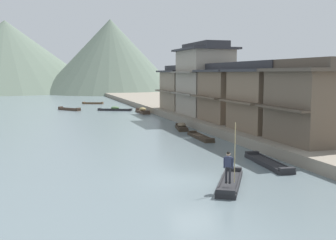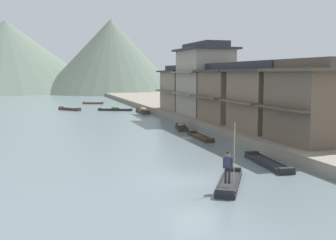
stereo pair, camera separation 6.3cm
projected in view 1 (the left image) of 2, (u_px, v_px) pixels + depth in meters
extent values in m
plane|color=slate|center=(194.00, 180.00, 22.31)|extent=(400.00, 400.00, 0.00)
cube|color=gray|center=(228.00, 113.00, 55.56)|extent=(18.00, 110.00, 0.80)
cube|color=#232326|center=(230.00, 183.00, 21.28)|extent=(3.40, 4.74, 0.24)
cube|color=#232326|center=(234.00, 169.00, 23.48)|extent=(0.96, 0.77, 0.22)
cube|color=#232326|center=(226.00, 191.00, 19.02)|extent=(0.96, 0.77, 0.22)
cube|color=#232326|center=(221.00, 180.00, 21.37)|extent=(2.35, 3.84, 0.08)
cube|color=#232326|center=(239.00, 181.00, 21.15)|extent=(2.35, 3.84, 0.08)
cube|color=black|center=(226.00, 182.00, 20.09)|extent=(0.21, 0.24, 0.05)
cylinder|color=#232328|center=(226.00, 175.00, 20.01)|extent=(0.11, 0.11, 0.78)
cube|color=black|center=(230.00, 183.00, 20.03)|extent=(0.21, 0.24, 0.05)
cylinder|color=#232328|center=(230.00, 175.00, 19.94)|extent=(0.11, 0.11, 0.78)
cube|color=#2D334C|center=(228.00, 162.00, 19.90)|extent=(0.38, 0.35, 0.52)
cylinder|color=#2D334C|center=(224.00, 163.00, 20.04)|extent=(0.08, 0.08, 0.56)
cylinder|color=#2D334C|center=(233.00, 163.00, 19.89)|extent=(0.08, 0.08, 0.56)
sphere|color=tan|center=(228.00, 154.00, 19.85)|extent=(0.20, 0.20, 0.20)
sphere|color=black|center=(228.00, 153.00, 19.84)|extent=(0.18, 0.18, 0.18)
cylinder|color=tan|center=(235.00, 153.00, 19.84)|extent=(0.04, 0.04, 3.00)
cube|color=#423328|center=(143.00, 112.00, 59.91)|extent=(1.16, 4.70, 0.29)
cube|color=#423328|center=(139.00, 109.00, 61.96)|extent=(1.00, 0.37, 0.26)
cube|color=#423328|center=(146.00, 112.00, 57.81)|extent=(1.00, 0.37, 0.26)
cube|color=#423328|center=(139.00, 111.00, 59.74)|extent=(0.13, 4.19, 0.08)
cube|color=#423328|center=(146.00, 111.00, 60.05)|extent=(0.13, 4.19, 0.08)
ellipsoid|color=olive|center=(143.00, 109.00, 59.86)|extent=(1.01, 1.41, 0.55)
cube|color=#232326|center=(115.00, 110.00, 63.57)|extent=(5.28, 3.14, 0.19)
cube|color=#232326|center=(99.00, 109.00, 63.87)|extent=(0.71, 0.98, 0.17)
cube|color=#232326|center=(131.00, 109.00, 63.22)|extent=(0.71, 0.98, 0.17)
cube|color=#232326|center=(114.00, 109.00, 63.09)|extent=(4.44, 2.09, 0.08)
cube|color=#232326|center=(116.00, 109.00, 64.01)|extent=(4.44, 2.09, 0.08)
ellipsoid|color=#4C6B42|center=(115.00, 108.00, 63.53)|extent=(1.54, 1.36, 0.50)
cube|color=#33281E|center=(182.00, 128.00, 42.43)|extent=(1.75, 3.85, 0.24)
cube|color=#33281E|center=(180.00, 124.00, 44.09)|extent=(0.94, 0.54, 0.22)
cube|color=#33281E|center=(184.00, 128.00, 40.70)|extent=(0.94, 0.54, 0.22)
cube|color=#33281E|center=(177.00, 127.00, 42.37)|extent=(0.76, 3.17, 0.08)
cube|color=#33281E|center=(186.00, 127.00, 42.45)|extent=(0.76, 3.17, 0.08)
ellipsoid|color=brown|center=(182.00, 125.00, 42.38)|extent=(1.13, 1.40, 0.49)
cube|color=#423328|center=(69.00, 109.00, 64.17)|extent=(3.38, 4.03, 0.27)
cube|color=#423328|center=(78.00, 109.00, 62.96)|extent=(0.81, 0.74, 0.24)
cube|color=#423328|center=(61.00, 107.00, 65.32)|extent=(0.81, 0.74, 0.24)
cube|color=#423328|center=(71.00, 108.00, 64.45)|extent=(2.49, 3.17, 0.08)
cube|color=#423328|center=(68.00, 109.00, 63.85)|extent=(2.49, 3.17, 0.08)
cube|color=brown|center=(93.00, 103.00, 77.37)|extent=(4.01, 2.45, 0.20)
cube|color=brown|center=(102.00, 102.00, 77.17)|extent=(0.69, 0.99, 0.18)
cube|color=brown|center=(84.00, 102.00, 77.51)|extent=(0.69, 0.99, 0.18)
cube|color=brown|center=(94.00, 102.00, 77.81)|extent=(3.19, 1.39, 0.08)
cube|color=brown|center=(92.00, 103.00, 76.88)|extent=(3.19, 1.39, 0.08)
cube|color=#33281E|center=(200.00, 137.00, 36.58)|extent=(1.10, 5.05, 0.20)
cube|color=#33281E|center=(192.00, 132.00, 38.82)|extent=(0.82, 0.39, 0.18)
cube|color=#33281E|center=(210.00, 139.00, 34.29)|extent=(0.82, 0.39, 0.18)
cube|color=#33281E|center=(196.00, 136.00, 36.46)|extent=(0.26, 4.52, 0.08)
cube|color=#33281E|center=(205.00, 136.00, 36.67)|extent=(0.26, 4.52, 0.08)
cube|color=#232326|center=(268.00, 163.00, 26.02)|extent=(1.54, 5.40, 0.22)
cube|color=#232326|center=(252.00, 153.00, 28.44)|extent=(0.96, 0.45, 0.20)
cube|color=#232326|center=(287.00, 169.00, 23.55)|extent=(0.96, 0.45, 0.20)
cube|color=#232326|center=(261.00, 161.00, 25.91)|extent=(0.55, 4.81, 0.08)
cube|color=#232326|center=(275.00, 161.00, 26.10)|extent=(0.55, 4.81, 0.08)
cube|color=brown|center=(314.00, 107.00, 29.55)|extent=(4.95, 5.93, 5.20)
cube|color=#4D4135|center=(280.00, 108.00, 28.72)|extent=(0.70, 5.93, 0.16)
cube|color=#4C4238|center=(316.00, 70.00, 29.23)|extent=(5.85, 6.83, 0.24)
cube|color=#4C4238|center=(316.00, 63.00, 29.18)|extent=(2.97, 6.83, 0.70)
cube|color=#75604C|center=(263.00, 101.00, 35.81)|extent=(4.33, 5.96, 5.20)
cube|color=brown|center=(237.00, 102.00, 35.07)|extent=(0.70, 5.96, 0.16)
cube|color=#2D2D33|center=(264.00, 70.00, 35.50)|extent=(5.23, 6.86, 0.24)
cube|color=#2D2D33|center=(264.00, 65.00, 35.44)|extent=(2.60, 6.86, 0.70)
cube|color=#75604C|center=(231.00, 97.00, 42.90)|extent=(5.35, 6.16, 5.20)
cube|color=brown|center=(205.00, 97.00, 42.01)|extent=(0.70, 6.16, 0.16)
cube|color=#2D2D33|center=(232.00, 71.00, 42.59)|extent=(6.25, 7.06, 0.24)
cube|color=#2D2D33|center=(232.00, 66.00, 42.53)|extent=(3.21, 7.06, 0.70)
cube|color=gray|center=(204.00, 83.00, 49.50)|extent=(5.00, 7.28, 7.80)
cube|color=gray|center=(182.00, 94.00, 48.81)|extent=(0.70, 7.28, 0.16)
cube|color=gray|center=(182.00, 72.00, 48.51)|extent=(0.70, 7.28, 0.16)
cube|color=#2D2D33|center=(205.00, 50.00, 49.04)|extent=(5.90, 8.18, 0.24)
cube|color=#2D2D33|center=(205.00, 46.00, 48.98)|extent=(3.00, 8.18, 0.70)
cube|color=gray|center=(182.00, 91.00, 56.82)|extent=(4.61, 7.00, 5.20)
cube|color=#6E6151|center=(164.00, 91.00, 56.04)|extent=(0.70, 7.00, 0.16)
cube|color=#2D2D33|center=(182.00, 71.00, 56.51)|extent=(5.51, 7.90, 0.24)
cube|color=#2D2D33|center=(182.00, 68.00, 56.45)|extent=(2.77, 7.90, 0.70)
cone|color=#5B6B5B|center=(111.00, 56.00, 122.32)|extent=(41.83, 41.83, 22.00)
cone|color=#5B6B5B|center=(6.00, 56.00, 130.59)|extent=(62.13, 62.13, 22.70)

